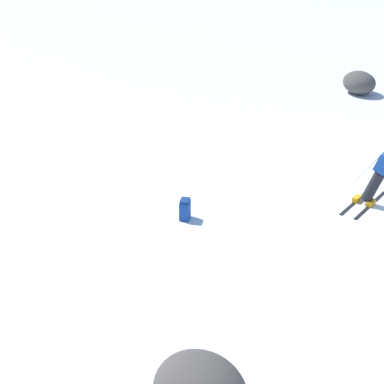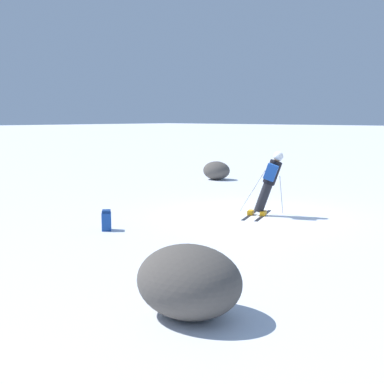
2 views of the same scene
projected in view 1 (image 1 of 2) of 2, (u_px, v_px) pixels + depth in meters
The scene contains 4 objects.
ground_plane at pixel (361, 202), 15.59m from camera, with size 300.00×300.00×0.00m, color white.
skier at pixel (382, 169), 14.86m from camera, with size 1.54×1.82×1.85m.
spare_backpack at pixel (185, 209), 14.74m from camera, with size 0.37×0.36×0.50m.
exposed_boulder_0 at pixel (359, 83), 22.85m from camera, with size 1.24×1.05×0.81m, color #4C4742.
Camera 1 is at (-9.69, 10.63, 7.29)m, focal length 60.00 mm.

